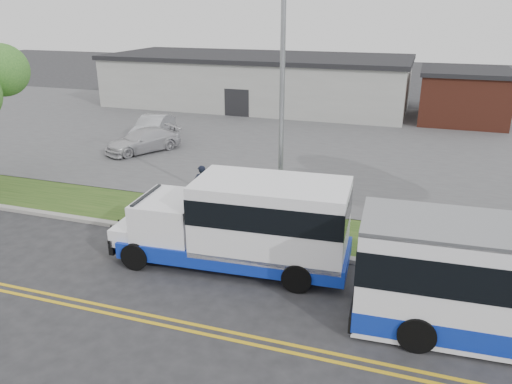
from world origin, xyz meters
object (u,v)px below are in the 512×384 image
(streetlight_near, at_px, (281,95))
(parked_car_b, at_px, (143,140))
(shuttle_bus, at_px, (248,221))
(pedestrian, at_px, (202,186))
(parked_car_a, at_px, (153,128))

(streetlight_near, relative_size, parked_car_b, 2.08)
(shuttle_bus, height_order, pedestrian, shuttle_bus)
(streetlight_near, bearing_deg, parked_car_b, 143.06)
(streetlight_near, relative_size, parked_car_a, 2.08)
(streetlight_near, xyz_separation_m, parked_car_a, (-11.59, 10.83, -4.38))
(parked_car_a, relative_size, parked_car_b, 1.00)
(parked_car_a, distance_m, parked_car_b, 2.96)
(pedestrian, xyz_separation_m, parked_car_b, (-6.86, 6.75, -0.24))
(streetlight_near, distance_m, parked_car_b, 14.07)
(parked_car_a, xyz_separation_m, parked_car_b, (0.92, -2.82, -0.09))
(shuttle_bus, xyz_separation_m, parked_car_b, (-10.43, 10.96, -0.86))
(pedestrian, xyz_separation_m, parked_car_a, (-7.78, 9.56, -0.15))
(shuttle_bus, relative_size, parked_car_a, 1.76)
(streetlight_near, height_order, shuttle_bus, streetlight_near)
(shuttle_bus, relative_size, pedestrian, 4.46)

